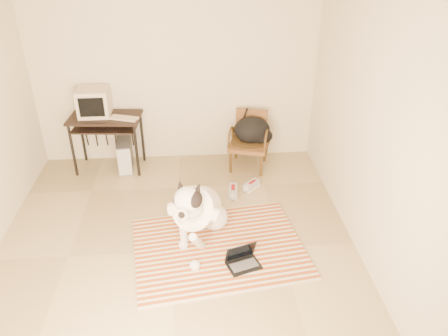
{
  "coord_description": "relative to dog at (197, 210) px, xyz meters",
  "views": [
    {
      "loc": [
        0.27,
        -3.74,
        3.19
      ],
      "look_at": [
        0.56,
        0.39,
        0.82
      ],
      "focal_mm": 35.0,
      "sensor_mm": 36.0,
      "label": 1
    }
  ],
  "objects": [
    {
      "name": "computer_desk",
      "position": [
        -1.24,
        1.68,
        0.33
      ],
      "size": [
        1.01,
        0.62,
        0.81
      ],
      "color": "black",
      "rests_on": "floor"
    },
    {
      "name": "sneaker_left",
      "position": [
        0.48,
        0.84,
        -0.32
      ],
      "size": [
        0.14,
        0.3,
        0.1
      ],
      "color": "silver",
      "rests_on": "floor"
    },
    {
      "name": "laptop",
      "position": [
        0.45,
        -0.53,
        -0.29
      ],
      "size": [
        0.4,
        0.34,
        0.23
      ],
      "color": "black",
      "rests_on": "rug"
    },
    {
      "name": "rug",
      "position": [
        0.22,
        -0.23,
        -0.35
      ],
      "size": [
        2.03,
        1.66,
        0.02
      ],
      "color": "#B83C0C",
      "rests_on": "floor"
    },
    {
      "name": "wall_back",
      "position": [
        -0.25,
        1.99,
        0.99
      ],
      "size": [
        4.5,
        0.0,
        4.5
      ],
      "primitive_type": "plane",
      "rotation": [
        1.57,
        0.0,
        0.0
      ],
      "color": "beige",
      "rests_on": "floor"
    },
    {
      "name": "backpack",
      "position": [
        0.84,
        1.64,
        0.18
      ],
      "size": [
        0.55,
        0.43,
        0.38
      ],
      "color": "black",
      "rests_on": "rattan_chair"
    },
    {
      "name": "wall_right",
      "position": [
        1.75,
        -0.26,
        0.99
      ],
      "size": [
        0.0,
        4.5,
        4.5
      ],
      "primitive_type": "plane",
      "rotation": [
        1.57,
        0.0,
        -1.57
      ],
      "color": "beige",
      "rests_on": "floor"
    },
    {
      "name": "desk_keyboard",
      "position": [
        -0.96,
        1.59,
        0.46
      ],
      "size": [
        0.41,
        0.26,
        0.03
      ],
      "primitive_type": "cube",
      "rotation": [
        0.0,
        0.0,
        -0.33
      ],
      "color": "beige",
      "rests_on": "computer_desk"
    },
    {
      "name": "crt_monitor",
      "position": [
        -1.37,
        1.77,
        0.64
      ],
      "size": [
        0.43,
        0.41,
        0.38
      ],
      "color": "beige",
      "rests_on": "computer_desk"
    },
    {
      "name": "pc_tower",
      "position": [
        -1.02,
        1.65,
        -0.15
      ],
      "size": [
        0.24,
        0.48,
        0.43
      ],
      "color": "#454548",
      "rests_on": "floor"
    },
    {
      "name": "floor",
      "position": [
        -0.25,
        -0.26,
        -0.36
      ],
      "size": [
        4.5,
        4.5,
        0.0
      ],
      "primitive_type": "plane",
      "color": "tan",
      "rests_on": "ground"
    },
    {
      "name": "sneaker_right",
      "position": [
        0.74,
        0.98,
        -0.32
      ],
      "size": [
        0.27,
        0.27,
        0.09
      ],
      "color": "silver",
      "rests_on": "floor"
    },
    {
      "name": "dog",
      "position": [
        0.0,
        0.0,
        0.0
      ],
      "size": [
        0.66,
        1.26,
        0.91
      ],
      "color": "silver",
      "rests_on": "rug"
    },
    {
      "name": "rattan_chair",
      "position": [
        0.77,
        1.63,
        0.04
      ],
      "size": [
        0.65,
        0.63,
        0.81
      ],
      "color": "brown",
      "rests_on": "floor"
    }
  ]
}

